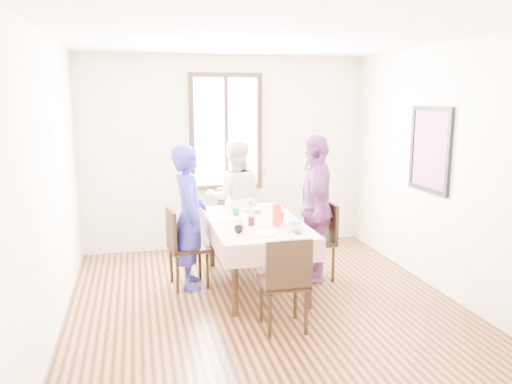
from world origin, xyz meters
TOP-DOWN VIEW (x-y plane):
  - ground at (0.00, 0.00)m, footprint 4.50×4.50m
  - back_wall at (0.00, 2.25)m, footprint 4.00×0.00m
  - right_wall at (2.00, 0.00)m, footprint 0.00×4.50m
  - window_frame at (0.00, 2.23)m, footprint 1.02×0.06m
  - window_pane at (0.00, 2.24)m, footprint 0.90×0.02m
  - art_poster at (1.98, 0.30)m, footprint 0.04×0.76m
  - dining_table at (0.03, 0.63)m, footprint 0.89×1.64m
  - tablecloth at (0.03, 0.63)m, footprint 1.01×1.76m
  - chair_left at (-0.70, 0.79)m, footprint 0.47×0.47m
  - chair_right at (0.77, 0.68)m, footprint 0.43×0.43m
  - chair_far at (0.03, 1.76)m, footprint 0.44×0.44m
  - chair_near at (0.03, -0.49)m, footprint 0.43×0.43m
  - person_left at (-0.68, 0.79)m, footprint 0.41×0.61m
  - person_far at (0.03, 1.74)m, footprint 0.84×0.69m
  - person_right at (0.75, 0.68)m, footprint 0.71×1.08m
  - mug_black at (-0.25, 0.17)m, footprint 0.10×0.10m
  - mug_flag at (0.29, 0.52)m, footprint 0.13×0.13m
  - mug_green at (-0.12, 0.95)m, footprint 0.12×0.12m
  - serving_bowl at (0.12, 1.06)m, footprint 0.25×0.25m
  - juice_carton at (0.21, 0.36)m, footprint 0.08×0.08m
  - butter_tub at (0.37, 0.21)m, footprint 0.13×0.13m
  - jam_jar at (-0.05, 0.44)m, footprint 0.07×0.07m
  - drinking_glass at (-0.19, 0.37)m, footprint 0.07×0.07m
  - smartphone at (0.34, 0.02)m, footprint 0.06×0.12m
  - flower_vase at (0.01, 0.68)m, footprint 0.06×0.06m
  - plate_left at (-0.24, 0.74)m, footprint 0.20×0.20m
  - plate_far at (0.01, 1.25)m, footprint 0.20×0.20m
  - plate_near at (0.00, 0.06)m, footprint 0.20×0.20m
  - butter_lid at (0.37, 0.21)m, footprint 0.12×0.12m
  - flower_bunch at (0.01, 0.68)m, footprint 0.09×0.09m

SIDE VIEW (x-z plane):
  - ground at x=0.00m, z-range 0.00..0.00m
  - dining_table at x=0.03m, z-range 0.00..0.75m
  - chair_left at x=-0.70m, z-range 0.00..0.91m
  - chair_right at x=0.77m, z-range 0.00..0.91m
  - chair_far at x=0.03m, z-range 0.00..0.91m
  - chair_near at x=0.03m, z-range 0.00..0.91m
  - tablecloth at x=0.03m, z-range 0.75..0.76m
  - smartphone at x=0.34m, z-range 0.76..0.77m
  - plate_left at x=-0.24m, z-range 0.76..0.77m
  - plate_far at x=0.01m, z-range 0.76..0.77m
  - plate_near at x=0.00m, z-range 0.76..0.77m
  - serving_bowl at x=0.12m, z-range 0.76..0.81m
  - person_far at x=0.03m, z-range 0.00..1.58m
  - butter_tub at x=0.37m, z-range 0.76..0.83m
  - mug_green at x=-0.12m, z-range 0.76..0.83m
  - mug_black at x=-0.25m, z-range 0.76..0.84m
  - person_left at x=-0.68m, z-range 0.00..1.62m
  - jam_jar at x=-0.05m, z-range 0.76..0.86m
  - mug_flag at x=0.29m, z-range 0.76..0.86m
  - drinking_glass at x=-0.19m, z-range 0.76..0.86m
  - flower_vase at x=0.01m, z-range 0.76..0.88m
  - butter_lid at x=0.37m, z-range 0.83..0.84m
  - person_right at x=0.75m, z-range 0.00..1.71m
  - juice_carton at x=0.21m, z-range 0.76..1.01m
  - flower_bunch at x=0.01m, z-range 0.88..0.98m
  - back_wall at x=0.00m, z-range -0.65..3.35m
  - right_wall at x=2.00m, z-range -0.90..3.60m
  - art_poster at x=1.98m, z-range 1.07..2.03m
  - window_frame at x=0.00m, z-range 0.84..2.46m
  - window_pane at x=0.00m, z-range 0.90..2.40m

